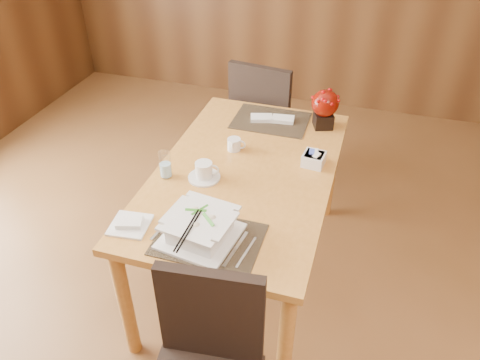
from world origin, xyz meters
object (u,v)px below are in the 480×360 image
(water_glass, at_px, (165,165))
(berry_decor, at_px, (325,107))
(sugar_caddy, at_px, (314,159))
(bread_plate, at_px, (130,225))
(soup_setting, at_px, (200,228))
(creamer_jug, at_px, (234,144))
(dining_table, at_px, (245,185))
(coffee_cup, at_px, (204,172))
(far_chair, at_px, (265,117))

(water_glass, relative_size, berry_decor, 0.61)
(sugar_caddy, height_order, bread_plate, sugar_caddy)
(soup_setting, xyz_separation_m, creamer_jug, (-0.08, 0.72, -0.03))
(dining_table, xyz_separation_m, bread_plate, (-0.37, -0.57, 0.10))
(water_glass, bearing_deg, sugar_caddy, 25.07)
(water_glass, bearing_deg, coffee_cup, 11.97)
(coffee_cup, height_order, sugar_caddy, coffee_cup)
(soup_setting, relative_size, far_chair, 0.35)
(coffee_cup, relative_size, creamer_jug, 1.73)
(bread_plate, bearing_deg, water_glass, 90.37)
(soup_setting, xyz_separation_m, water_glass, (-0.33, 0.38, 0.01))
(sugar_caddy, relative_size, bread_plate, 0.66)
(coffee_cup, relative_size, berry_decor, 0.70)
(bread_plate, xyz_separation_m, far_chair, (0.23, 1.52, -0.21))
(coffee_cup, relative_size, far_chair, 0.17)
(creamer_jug, distance_m, bread_plate, 0.78)
(dining_table, height_order, sugar_caddy, sugar_caddy)
(coffee_cup, relative_size, bread_plate, 0.98)
(soup_setting, bearing_deg, bread_plate, -168.70)
(water_glass, relative_size, creamer_jug, 1.52)
(water_glass, distance_m, creamer_jug, 0.43)
(soup_setting, relative_size, sugar_caddy, 3.11)
(creamer_jug, distance_m, berry_decor, 0.59)
(far_chair, bearing_deg, soup_setting, 102.05)
(berry_decor, distance_m, bread_plate, 1.33)
(dining_table, xyz_separation_m, soup_setting, (-0.04, -0.55, 0.16))
(sugar_caddy, bearing_deg, bread_plate, -133.91)
(soup_setting, distance_m, coffee_cup, 0.44)
(bread_plate, bearing_deg, creamer_jug, 71.30)
(creamer_jug, relative_size, bread_plate, 0.57)
(sugar_caddy, bearing_deg, coffee_cup, -150.58)
(dining_table, relative_size, bread_plate, 8.96)
(sugar_caddy, xyz_separation_m, far_chair, (-0.46, 0.79, -0.24))
(coffee_cup, bearing_deg, berry_decor, 54.99)
(berry_decor, bearing_deg, water_glass, -132.60)
(creamer_jug, bearing_deg, sugar_caddy, -6.21)
(sugar_caddy, bearing_deg, soup_setting, -117.43)
(dining_table, height_order, bread_plate, bread_plate)
(water_glass, xyz_separation_m, berry_decor, (0.68, 0.74, 0.06))
(dining_table, relative_size, creamer_jug, 15.82)
(dining_table, height_order, water_glass, water_glass)
(soup_setting, distance_m, creamer_jug, 0.73)
(coffee_cup, bearing_deg, bread_plate, -113.34)
(water_glass, bearing_deg, creamer_jug, 53.66)
(far_chair, bearing_deg, sugar_caddy, 128.67)
(coffee_cup, relative_size, water_glass, 1.14)
(dining_table, relative_size, soup_setting, 4.37)
(water_glass, bearing_deg, far_chair, 78.05)
(coffee_cup, bearing_deg, soup_setting, -71.38)
(coffee_cup, xyz_separation_m, bread_plate, (-0.19, -0.44, -0.03))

